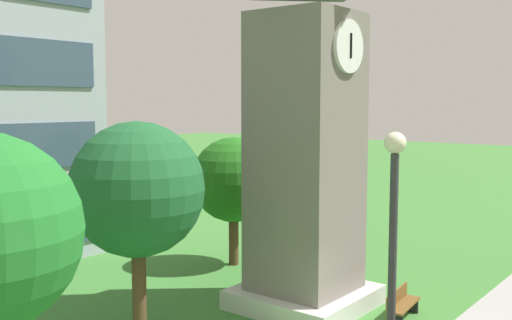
{
  "coord_description": "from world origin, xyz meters",
  "views": [
    {
      "loc": [
        -12.93,
        -6.8,
        6.49
      ],
      "look_at": [
        1.22,
        4.37,
        4.72
      ],
      "focal_mm": 41.55,
      "sensor_mm": 36.0,
      "label": 1
    }
  ],
  "objects": [
    {
      "name": "clock_tower",
      "position": [
        2.44,
        3.37,
        4.93
      ],
      "size": [
        3.83,
        3.83,
        10.98
      ],
      "color": "slate",
      "rests_on": "ground"
    },
    {
      "name": "park_bench",
      "position": [
        3.3,
        0.45,
        0.46
      ],
      "size": [
        1.84,
        0.68,
        0.88
      ],
      "color": "brown",
      "rests_on": "ground"
    },
    {
      "name": "street_lamp",
      "position": [
        -3.96,
        -2.61,
        3.71
      ],
      "size": [
        0.36,
        0.36,
        6.01
      ],
      "color": "#333338",
      "rests_on": "ground"
    },
    {
      "name": "tree_by_building",
      "position": [
        4.75,
        8.3,
        3.42
      ],
      "size": [
        3.36,
        3.36,
        5.12
      ],
      "color": "#513823",
      "rests_on": "ground"
    },
    {
      "name": "tree_streetside",
      "position": [
        -2.3,
        5.76,
        4.08
      ],
      "size": [
        3.75,
        3.75,
        5.98
      ],
      "color": "#513823",
      "rests_on": "ground"
    }
  ]
}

